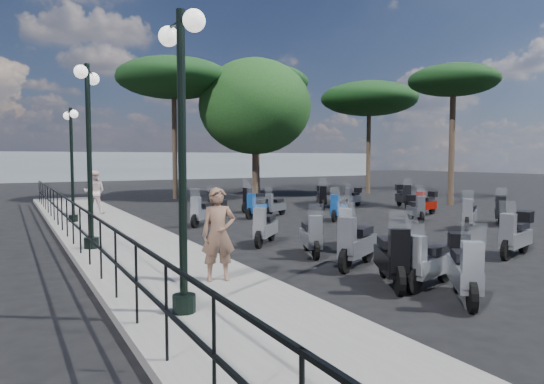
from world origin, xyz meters
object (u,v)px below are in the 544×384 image
lamp_post_0 (182,143)px  scooter_26 (426,204)px  scooter_0 (465,270)px  broadleaf_tree (255,107)px  lamp_post_2 (72,157)px  scooter_10 (259,207)px  scooter_9 (346,229)px  scooter_17 (322,198)px  scooter_2 (356,244)px  scooter_22 (416,209)px  scooter_21 (470,215)px  lamp_post_1 (89,144)px  scooter_16 (275,206)px  pine_2 (174,79)px  pine_0 (257,83)px  scooter_8 (311,237)px  pedestrian_far (94,192)px  scooter_11 (254,201)px  scooter_1 (392,259)px  scooter_3 (265,228)px  scooter_7 (429,264)px  scooter_27 (403,196)px  scooter_5 (217,203)px  scooter_14 (516,235)px  woman (218,234)px  scooter_20 (500,210)px  pine_1 (369,99)px  pine_3 (453,81)px  scooter_28 (353,198)px

lamp_post_0 → scooter_26: (13.07, 7.81, -2.10)m
scooter_0 → broadleaf_tree: size_ratio=0.17×
lamp_post_2 → scooter_10: bearing=-18.2°
scooter_0 → broadleaf_tree: bearing=-67.0°
scooter_9 → scooter_17: 9.82m
scooter_2 → scooter_22: (6.79, 4.97, -0.04)m
scooter_21 → lamp_post_1: bearing=50.4°
scooter_16 → pine_2: pine_2 is taller
scooter_16 → pine_0: 14.81m
scooter_8 → pine_2: bearing=-74.7°
pedestrian_far → pine_2: pine_2 is taller
scooter_10 → scooter_26: bearing=-133.8°
scooter_0 → scooter_11: size_ratio=0.88×
scooter_1 → scooter_8: (0.27, 3.08, -0.05)m
scooter_9 → scooter_21: scooter_9 is taller
scooter_21 → broadleaf_tree: size_ratio=0.18×
scooter_9 → scooter_26: scooter_9 is taller
lamp_post_1 → scooter_8: size_ratio=2.87×
scooter_3 → lamp_post_0: bearing=95.8°
lamp_post_1 → scooter_11: (7.72, 6.42, -2.22)m
scooter_7 → broadleaf_tree: 20.97m
scooter_2 → scooter_27: scooter_2 is taller
scooter_5 → scooter_9: bearing=142.1°
scooter_8 → scooter_14: size_ratio=0.92×
scooter_22 → scooter_27: bearing=-102.5°
pedestrian_far → pine_0: (11.83, 8.79, 6.35)m
woman → scooter_20: size_ratio=1.18×
lamp_post_0 → scooter_21: size_ratio=2.91×
scooter_0 → scooter_5: size_ratio=1.14×
scooter_14 → pine_1: 21.18m
lamp_post_1 → scooter_16: 9.32m
scooter_5 → scooter_10: scooter_10 is taller
pine_2 → scooter_17: bearing=-64.2°
scooter_0 → scooter_9: size_ratio=1.01×
scooter_0 → broadleaf_tree: 21.77m
lamp_post_0 → pine_3: size_ratio=0.61×
scooter_28 → pedestrian_far: bearing=58.0°
scooter_10 → scooter_9: bearing=149.0°
lamp_post_1 → scooter_22: (11.55, 0.65, -2.23)m
lamp_post_0 → pine_2: size_ratio=0.53×
lamp_post_0 → scooter_26: lamp_post_0 is taller
lamp_post_2 → lamp_post_0: bearing=-96.9°
scooter_11 → broadleaf_tree: bearing=-53.5°
scooter_7 → scooter_17: (6.21, 12.35, 0.08)m
pedestrian_far → broadleaf_tree: size_ratio=0.21×
scooter_3 → scooter_10: bearing=-71.2°
scooter_1 → pine_0: 25.00m
scooter_0 → scooter_26: size_ratio=0.91×
scooter_27 → pine_3: (2.98, -0.23, 5.63)m
scooter_1 → pine_0: bearing=-81.0°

